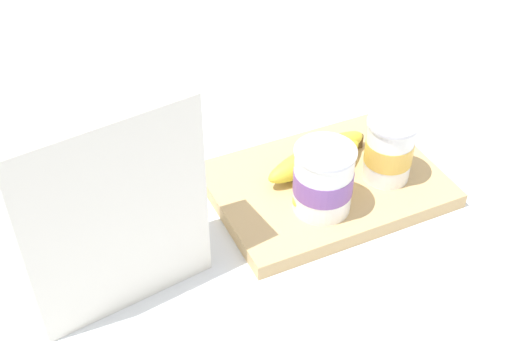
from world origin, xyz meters
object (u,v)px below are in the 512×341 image
object	(u,v)px
yogurt_cup_front	(389,150)
yogurt_cup_back	(323,180)
cereal_box	(106,204)
banana_bunch	(322,162)
cutting_board	(326,185)

from	to	relation	value
yogurt_cup_front	yogurt_cup_back	bearing A→B (deg)	9.15
cereal_box	yogurt_cup_back	xyz separation A→B (m)	(-0.26, 0.01, -0.06)
yogurt_cup_front	cereal_box	bearing A→B (deg)	1.90
cereal_box	yogurt_cup_back	size ratio (longest dim) A/B	2.72
cereal_box	banana_bunch	world-z (taller)	cereal_box
yogurt_cup_back	yogurt_cup_front	bearing A→B (deg)	-170.85
cutting_board	yogurt_cup_back	size ratio (longest dim) A/B	3.31
cutting_board	banana_bunch	distance (m)	0.03
yogurt_cup_back	cereal_box	bearing A→B (deg)	-1.11
cereal_box	banana_bunch	bearing A→B (deg)	-177.70
cutting_board	yogurt_cup_back	bearing A→B (deg)	53.21
yogurt_cup_front	cutting_board	bearing A→B (deg)	-19.97
cutting_board	cereal_box	distance (m)	0.31
cutting_board	yogurt_cup_back	world-z (taller)	yogurt_cup_back
cereal_box	banana_bunch	xyz separation A→B (m)	(-0.29, -0.05, -0.08)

